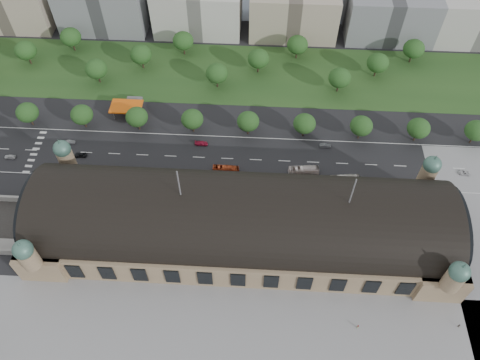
# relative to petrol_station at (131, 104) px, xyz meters

# --- Properties ---
(ground) EXTENTS (900.00, 900.00, 0.00)m
(ground) POSITION_rel_petrol_station_xyz_m (53.91, -65.28, -2.95)
(ground) COLOR black
(ground) RESTS_ON ground
(station) EXTENTS (150.00, 48.40, 44.30)m
(station) POSITION_rel_petrol_station_xyz_m (53.91, -65.28, 7.33)
(station) COLOR #97805D
(station) RESTS_ON ground
(road_slab) EXTENTS (260.00, 26.00, 0.10)m
(road_slab) POSITION_rel_petrol_station_xyz_m (33.91, -27.28, -2.95)
(road_slab) COLOR black
(road_slab) RESTS_ON ground
(grass_belt) EXTENTS (300.00, 45.00, 0.10)m
(grass_belt) POSITION_rel_petrol_station_xyz_m (38.91, 27.72, -2.95)
(grass_belt) COLOR #22451B
(grass_belt) RESTS_ON ground
(petrol_station) EXTENTS (14.00, 13.00, 5.05)m
(petrol_station) POSITION_rel_petrol_station_xyz_m (0.00, 0.00, 0.00)
(petrol_station) COLOR #E2590D
(petrol_station) RESTS_ON ground
(office_2) EXTENTS (45.00, 32.00, 24.00)m
(office_2) POSITION_rel_petrol_station_xyz_m (-26.09, 67.72, 9.05)
(office_2) COLOR gray
(office_2) RESTS_ON ground
(office_3) EXTENTS (45.00, 32.00, 24.00)m
(office_3) POSITION_rel_petrol_station_xyz_m (23.91, 67.72, 9.05)
(office_3) COLOR beige
(office_3) RESTS_ON ground
(office_4) EXTENTS (45.00, 32.00, 24.00)m
(office_4) POSITION_rel_petrol_station_xyz_m (73.91, 67.72, 9.05)
(office_4) COLOR tan
(office_4) RESTS_ON ground
(office_5) EXTENTS (45.00, 32.00, 24.00)m
(office_5) POSITION_rel_petrol_station_xyz_m (123.91, 67.72, 9.05)
(office_5) COLOR gray
(office_5) RESTS_ON ground
(office_6) EXTENTS (45.00, 32.00, 24.00)m
(office_6) POSITION_rel_petrol_station_xyz_m (168.91, 67.72, 9.05)
(office_6) COLOR beige
(office_6) RESTS_ON ground
(tree_row_1) EXTENTS (9.60, 9.60, 11.52)m
(tree_row_1) POSITION_rel_petrol_station_xyz_m (-42.09, -12.28, 4.48)
(tree_row_1) COLOR #2D2116
(tree_row_1) RESTS_ON ground
(tree_row_2) EXTENTS (9.60, 9.60, 11.52)m
(tree_row_2) POSITION_rel_petrol_station_xyz_m (-18.09, -12.28, 4.48)
(tree_row_2) COLOR #2D2116
(tree_row_2) RESTS_ON ground
(tree_row_3) EXTENTS (9.60, 9.60, 11.52)m
(tree_row_3) POSITION_rel_petrol_station_xyz_m (5.91, -12.28, 4.48)
(tree_row_3) COLOR #2D2116
(tree_row_3) RESTS_ON ground
(tree_row_4) EXTENTS (9.60, 9.60, 11.52)m
(tree_row_4) POSITION_rel_petrol_station_xyz_m (29.91, -12.28, 4.48)
(tree_row_4) COLOR #2D2116
(tree_row_4) RESTS_ON ground
(tree_row_5) EXTENTS (9.60, 9.60, 11.52)m
(tree_row_5) POSITION_rel_petrol_station_xyz_m (53.91, -12.28, 4.48)
(tree_row_5) COLOR #2D2116
(tree_row_5) RESTS_ON ground
(tree_row_6) EXTENTS (9.60, 9.60, 11.52)m
(tree_row_6) POSITION_rel_petrol_station_xyz_m (77.91, -12.28, 4.48)
(tree_row_6) COLOR #2D2116
(tree_row_6) RESTS_ON ground
(tree_row_7) EXTENTS (9.60, 9.60, 11.52)m
(tree_row_7) POSITION_rel_petrol_station_xyz_m (101.91, -12.28, 4.48)
(tree_row_7) COLOR #2D2116
(tree_row_7) RESTS_ON ground
(tree_row_8) EXTENTS (9.60, 9.60, 11.52)m
(tree_row_8) POSITION_rel_petrol_station_xyz_m (125.91, -12.28, 4.48)
(tree_row_8) COLOR #2D2116
(tree_row_8) RESTS_ON ground
(tree_row_9) EXTENTS (9.60, 9.60, 11.52)m
(tree_row_9) POSITION_rel_petrol_station_xyz_m (149.91, -12.28, 4.48)
(tree_row_9) COLOR #2D2116
(tree_row_9) RESTS_ON ground
(tree_belt_1) EXTENTS (10.40, 10.40, 12.48)m
(tree_belt_1) POSITION_rel_petrol_station_xyz_m (-57.09, 29.72, 5.10)
(tree_belt_1) COLOR #2D2116
(tree_belt_1) RESTS_ON ground
(tree_belt_2) EXTENTS (10.40, 10.40, 12.48)m
(tree_belt_2) POSITION_rel_petrol_station_xyz_m (-38.09, 41.72, 5.10)
(tree_belt_2) COLOR #2D2116
(tree_belt_2) RESTS_ON ground
(tree_belt_3) EXTENTS (10.40, 10.40, 12.48)m
(tree_belt_3) POSITION_rel_petrol_station_xyz_m (-19.09, 17.72, 5.10)
(tree_belt_3) COLOR #2D2116
(tree_belt_3) RESTS_ON ground
(tree_belt_4) EXTENTS (10.40, 10.40, 12.48)m
(tree_belt_4) POSITION_rel_petrol_station_xyz_m (-0.09, 29.72, 5.10)
(tree_belt_4) COLOR #2D2116
(tree_belt_4) RESTS_ON ground
(tree_belt_5) EXTENTS (10.40, 10.40, 12.48)m
(tree_belt_5) POSITION_rel_petrol_station_xyz_m (18.91, 41.72, 5.10)
(tree_belt_5) COLOR #2D2116
(tree_belt_5) RESTS_ON ground
(tree_belt_6) EXTENTS (10.40, 10.40, 12.48)m
(tree_belt_6) POSITION_rel_petrol_station_xyz_m (37.91, 17.72, 5.10)
(tree_belt_6) COLOR #2D2116
(tree_belt_6) RESTS_ON ground
(tree_belt_7) EXTENTS (10.40, 10.40, 12.48)m
(tree_belt_7) POSITION_rel_petrol_station_xyz_m (56.91, 29.72, 5.10)
(tree_belt_7) COLOR #2D2116
(tree_belt_7) RESTS_ON ground
(tree_belt_8) EXTENTS (10.40, 10.40, 12.48)m
(tree_belt_8) POSITION_rel_petrol_station_xyz_m (75.91, 41.72, 5.10)
(tree_belt_8) COLOR #2D2116
(tree_belt_8) RESTS_ON ground
(tree_belt_9) EXTENTS (10.40, 10.40, 12.48)m
(tree_belt_9) POSITION_rel_petrol_station_xyz_m (94.91, 17.72, 5.10)
(tree_belt_9) COLOR #2D2116
(tree_belt_9) RESTS_ON ground
(tree_belt_10) EXTENTS (10.40, 10.40, 12.48)m
(tree_belt_10) POSITION_rel_petrol_station_xyz_m (113.91, 29.72, 5.10)
(tree_belt_10) COLOR #2D2116
(tree_belt_10) RESTS_ON ground
(tree_belt_11) EXTENTS (10.40, 10.40, 12.48)m
(tree_belt_11) POSITION_rel_petrol_station_xyz_m (132.91, 41.72, 5.10)
(tree_belt_11) COLOR #2D2116
(tree_belt_11) RESTS_ON ground
(traffic_car_0) EXTENTS (4.64, 1.89, 1.58)m
(traffic_car_0) POSITION_rel_petrol_station_xyz_m (-45.17, -32.04, -2.16)
(traffic_car_0) COLOR #BCBCBE
(traffic_car_0) RESTS_ON ground
(traffic_car_1) EXTENTS (4.34, 1.80, 1.40)m
(traffic_car_1) POSITION_rel_petrol_station_xyz_m (-22.33, -22.38, -2.25)
(traffic_car_1) COLOR gray
(traffic_car_1) RESTS_ON ground
(traffic_car_2) EXTENTS (5.21, 2.61, 1.42)m
(traffic_car_2) POSITION_rel_petrol_station_xyz_m (-15.88, -29.33, -2.24)
(traffic_car_2) COLOR black
(traffic_car_2) RESTS_ON ground
(traffic_car_3) EXTENTS (5.58, 2.28, 1.62)m
(traffic_car_3) POSITION_rel_petrol_station_xyz_m (34.23, -19.99, -2.14)
(traffic_car_3) COLOR maroon
(traffic_car_3) RESTS_ON ground
(traffic_car_4) EXTENTS (4.17, 2.01, 1.37)m
(traffic_car_4) POSITION_rel_petrol_station_xyz_m (46.68, -37.84, -2.26)
(traffic_car_4) COLOR #171C42
(traffic_car_4) RESTS_ON ground
(traffic_car_5) EXTENTS (4.90, 1.81, 1.60)m
(traffic_car_5) POSITION_rel_petrol_station_xyz_m (87.38, -18.32, -2.15)
(traffic_car_5) COLOR #58595F
(traffic_car_5) RESTS_ON ground
(traffic_car_6) EXTENTS (4.86, 2.70, 1.29)m
(traffic_car_6) POSITION_rel_petrol_station_xyz_m (143.19, -30.04, -2.31)
(traffic_car_6) COLOR silver
(traffic_car_6) RESTS_ON ground
(parked_car_0) EXTENTS (4.84, 3.92, 1.55)m
(parked_car_0) POSITION_rel_petrol_station_xyz_m (-26.09, -44.28, -2.17)
(parked_car_0) COLOR black
(parked_car_0) RESTS_ON ground
(parked_car_1) EXTENTS (5.33, 3.77, 1.35)m
(parked_car_1) POSITION_rel_petrol_station_xyz_m (-14.23, -40.55, -2.27)
(parked_car_1) COLOR maroon
(parked_car_1) RESTS_ON ground
(parked_car_2) EXTENTS (5.03, 3.57, 1.35)m
(parked_car_2) POSITION_rel_petrol_station_xyz_m (4.02, -40.85, -2.27)
(parked_car_2) COLOR #1B284E
(parked_car_2) RESTS_ON ground
(parked_car_3) EXTENTS (4.90, 4.54, 1.63)m
(parked_car_3) POSITION_rel_petrol_station_xyz_m (19.72, -40.28, -2.13)
(parked_car_3) COLOR slate
(parked_car_3) RESTS_ON ground
(parked_car_4) EXTENTS (4.16, 2.79, 1.30)m
(parked_car_4) POSITION_rel_petrol_station_xyz_m (-2.40, -40.28, -2.30)
(parked_car_4) COLOR silver
(parked_car_4) RESTS_ON ground
(parked_car_5) EXTENTS (5.56, 4.84, 1.42)m
(parked_car_5) POSITION_rel_petrol_station_xyz_m (26.43, -40.77, -2.24)
(parked_car_5) COLOR gray
(parked_car_5) RESTS_ON ground
(parked_car_6) EXTENTS (5.21, 3.69, 1.40)m
(parked_car_6) POSITION_rel_petrol_station_xyz_m (33.67, -40.28, -2.25)
(parked_car_6) COLOR black
(parked_car_6) RESTS_ON ground
(bus_west) EXTENTS (10.87, 2.76, 3.01)m
(bus_west) POSITION_rel_petrol_station_xyz_m (45.83, -34.29, -1.44)
(bus_west) COLOR #C3451F
(bus_west) RESTS_ON ground
(bus_mid) EXTENTS (12.67, 4.12, 3.47)m
(bus_mid) POSITION_rel_petrol_station_xyz_m (77.66, -33.28, -1.22)
(bus_mid) COLOR silver
(bus_mid) RESTS_ON ground
(bus_east) EXTENTS (12.73, 4.12, 3.48)m
(bus_east) POSITION_rel_petrol_station_xyz_m (93.91, -37.11, -1.21)
(bus_east) COLOR silver
(bus_east) RESTS_ON ground
(pedestrian_0) EXTENTS (0.88, 0.56, 1.72)m
(pedestrian_0) POSITION_rel_petrol_station_xyz_m (93.45, -97.01, -2.09)
(pedestrian_0) COLOR gray
(pedestrian_0) RESTS_ON ground
(pedestrian_2) EXTENTS (0.87, 0.98, 1.75)m
(pedestrian_2) POSITION_rel_petrol_station_xyz_m (126.22, -94.83, -2.07)
(pedestrian_2) COLOR gray
(pedestrian_2) RESTS_ON ground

